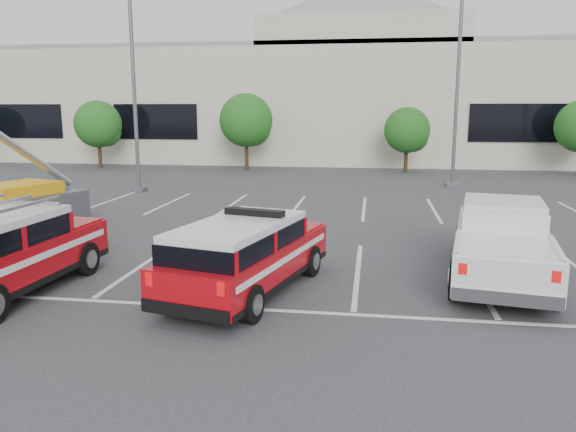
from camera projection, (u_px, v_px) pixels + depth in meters
The scene contains 12 objects.
ground at pixel (248, 268), 13.94m from camera, with size 120.00×120.00×0.00m, color #313133.
stall_markings at pixel (278, 230), 18.31m from camera, with size 23.00×15.00×0.01m, color silver.
convention_building at pixel (338, 98), 43.96m from camera, with size 60.00×16.99×13.20m.
tree_left at pixel (100, 126), 37.00m from camera, with size 3.07×3.07×4.42m.
tree_mid_left at pixel (248, 122), 35.49m from camera, with size 3.37×3.37×4.85m.
tree_mid_right at pixel (408, 132), 34.13m from camera, with size 2.77×2.77×3.99m.
light_pole_left at pixel (134, 80), 25.78m from camera, with size 0.90×0.60×10.24m.
light_pole_mid at pixel (458, 82), 27.47m from camera, with size 0.90×0.60×10.24m.
fire_chief_suv at pixel (246, 260), 11.93m from camera, with size 2.97×5.30×1.76m.
white_pickup at pixel (501, 248), 13.00m from camera, with size 2.95×6.04×1.77m.
ladder_suv at pixel (0, 259), 11.73m from camera, with size 2.23×5.15×1.99m.
utility_rig at pixel (15, 209), 18.24m from camera, with size 4.36×4.30×3.43m.
Camera 1 is at (2.98, -13.14, 3.90)m, focal length 35.00 mm.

